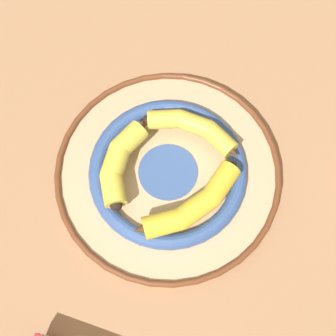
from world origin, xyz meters
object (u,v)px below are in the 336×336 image
(banana_a, at_px, (192,206))
(banana_b, at_px, (194,128))
(decorative_bowl, at_px, (168,173))
(banana_c, at_px, (120,161))

(banana_a, bearing_deg, banana_b, 51.45)
(decorative_bowl, distance_m, banana_b, 0.09)
(decorative_bowl, relative_size, banana_b, 2.59)
(banana_a, relative_size, banana_b, 1.27)
(decorative_bowl, xyz_separation_m, banana_b, (0.06, 0.05, 0.04))
(banana_c, bearing_deg, decorative_bowl, 101.15)
(banana_a, bearing_deg, banana_c, 111.11)
(decorative_bowl, bearing_deg, banana_c, 162.03)
(banana_b, distance_m, banana_c, 0.14)
(banana_c, bearing_deg, banana_a, 71.96)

